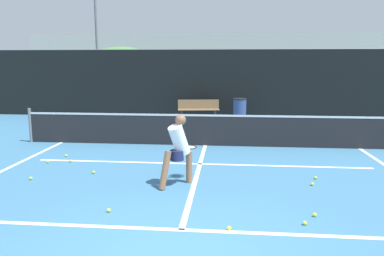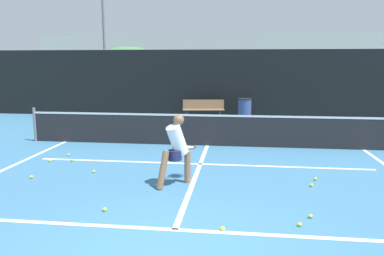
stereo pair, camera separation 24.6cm
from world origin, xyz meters
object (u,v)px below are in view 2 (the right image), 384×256
(trash_bin, at_px, (245,109))
(parked_car, at_px, (155,97))
(player_practicing, at_px, (177,147))
(courtside_bench, at_px, (203,109))

(trash_bin, relative_size, parked_car, 0.22)
(player_practicing, xyz_separation_m, trash_bin, (1.49, 8.89, -0.31))
(player_practicing, bearing_deg, parked_car, 58.41)
(courtside_bench, height_order, trash_bin, trash_bin)
(trash_bin, height_order, parked_car, parked_car)
(courtside_bench, xyz_separation_m, trash_bin, (1.79, -0.11, 0.00))
(courtside_bench, bearing_deg, trash_bin, -11.55)
(courtside_bench, distance_m, trash_bin, 1.79)
(courtside_bench, xyz_separation_m, parked_car, (-3.08, 4.04, 0.10))
(player_practicing, xyz_separation_m, courtside_bench, (-0.30, 8.99, -0.32))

